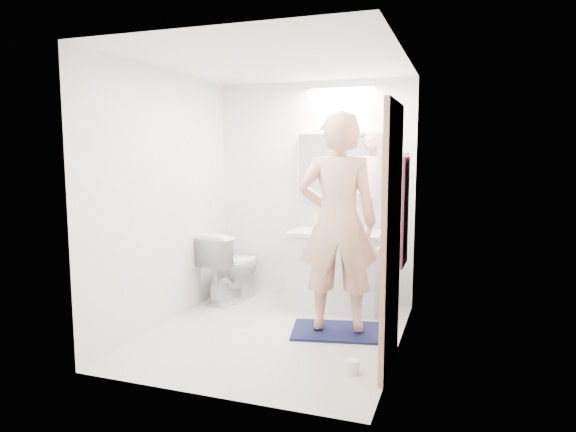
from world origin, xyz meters
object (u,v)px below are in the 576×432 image
at_px(toilet_paper_roll, 352,366).
at_px(toothbrush_cup, 356,226).
at_px(medicine_cabinet, 339,165).
at_px(person, 338,222).
at_px(toilet, 231,266).
at_px(soap_bottle_b, 329,219).
at_px(vanity_cabinet, 336,271).
at_px(soap_bottle_a, 316,219).

bearing_deg(toilet_paper_roll, toothbrush_cup, 101.10).
xyz_separation_m(medicine_cabinet, toothbrush_cup, (0.21, -0.05, -0.64)).
distance_m(person, toilet_paper_roll, 1.29).
relative_size(medicine_cabinet, toilet, 1.13).
distance_m(medicine_cabinet, person, 1.09).
xyz_separation_m(medicine_cabinet, soap_bottle_b, (-0.10, -0.03, -0.59)).
xyz_separation_m(vanity_cabinet, medicine_cabinet, (-0.03, 0.21, 1.11)).
relative_size(medicine_cabinet, soap_bottle_a, 4.44).
height_order(medicine_cabinet, toothbrush_cup, medicine_cabinet).
relative_size(medicine_cabinet, person, 0.45).
xyz_separation_m(medicine_cabinet, toilet, (-1.13, -0.33, -1.11)).
height_order(vanity_cabinet, person, person).
xyz_separation_m(toilet, soap_bottle_a, (0.90, 0.27, 0.53)).
distance_m(vanity_cabinet, toilet_paper_roll, 1.65).
height_order(medicine_cabinet, soap_bottle_a, medicine_cabinet).
bearing_deg(vanity_cabinet, medicine_cabinet, 99.40).
xyz_separation_m(vanity_cabinet, toothbrush_cup, (0.17, 0.16, 0.47)).
relative_size(medicine_cabinet, soap_bottle_b, 4.66).
bearing_deg(medicine_cabinet, person, -76.57).
relative_size(toilet, toothbrush_cup, 8.16).
xyz_separation_m(toothbrush_cup, toilet_paper_roll, (0.33, -1.70, -0.81)).
bearing_deg(vanity_cabinet, person, -75.44).
bearing_deg(medicine_cabinet, toilet_paper_roll, -72.81).
bearing_deg(vanity_cabinet, toothbrush_cup, 42.81).
bearing_deg(vanity_cabinet, toilet_paper_roll, -71.79).
relative_size(toilet, soap_bottle_b, 4.12).
bearing_deg(toilet_paper_roll, person, 111.44).
height_order(toilet, toothbrush_cup, toothbrush_cup).
relative_size(vanity_cabinet, toilet_paper_roll, 8.18).
bearing_deg(soap_bottle_a, toilet_paper_roll, -65.56).
distance_m(medicine_cabinet, toilet_paper_roll, 2.33).
distance_m(vanity_cabinet, soap_bottle_a, 0.61).
bearing_deg(person, toothbrush_cup, -100.75).
bearing_deg(toilet, soap_bottle_b, -152.15).
height_order(vanity_cabinet, soap_bottle_a, soap_bottle_a).
bearing_deg(soap_bottle_a, person, -62.96).
bearing_deg(toilet_paper_roll, soap_bottle_a, 114.44).
bearing_deg(soap_bottle_b, toilet_paper_roll, -69.68).
bearing_deg(medicine_cabinet, toothbrush_cup, -13.55).
distance_m(vanity_cabinet, toilet, 1.17).
bearing_deg(toilet_paper_roll, medicine_cabinet, 107.19).
relative_size(soap_bottle_b, toothbrush_cup, 1.98).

